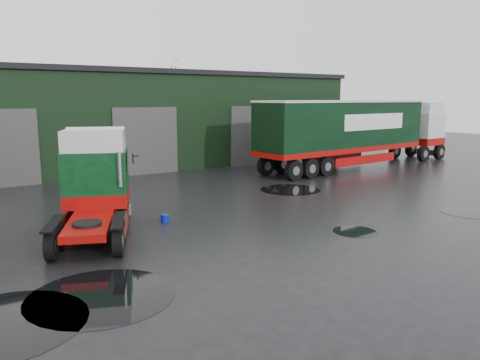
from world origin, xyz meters
name	(u,v)px	position (x,y,z in m)	size (l,w,h in m)	color
ground	(249,235)	(0.00, 0.00, 0.00)	(100.00, 100.00, 0.00)	black
warehouse	(113,118)	(2.00, 20.00, 3.16)	(32.40, 12.40, 6.30)	black
hero_tractor	(91,186)	(-4.50, 2.45, 1.75)	(2.39, 5.63, 3.50)	#093517
lorry_right	(344,135)	(13.41, 9.00, 2.22)	(2.93, 16.92, 4.45)	silver
wash_bucket	(165,218)	(-1.70, 3.07, 0.14)	(0.31, 0.31, 0.29)	#0717A4
tree_back_b	(161,106)	(10.00, 30.00, 3.75)	(4.40, 4.40, 7.50)	black
puddle_0	(102,296)	(-5.64, -2.19, 0.00)	(3.44, 3.44, 0.01)	black
puddle_1	(290,190)	(6.14, 5.40, 0.00)	(3.00, 3.00, 0.01)	black
puddle_2	(2,324)	(-7.76, -2.48, 0.00)	(3.41, 3.41, 0.01)	black
puddle_3	(355,231)	(3.27, -1.64, 0.00)	(1.51, 1.51, 0.01)	black
puddle_4	(470,212)	(9.21, -2.25, 0.00)	(2.25, 2.25, 0.01)	black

